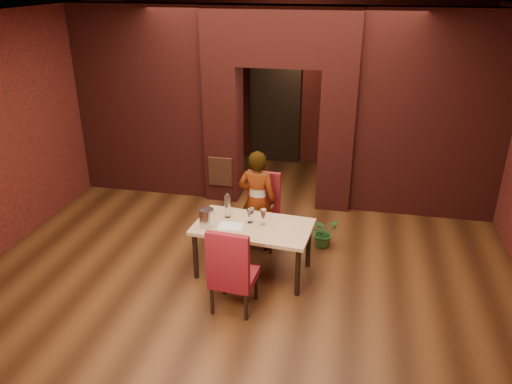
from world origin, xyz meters
TOP-DOWN VIEW (x-y plane):
  - floor at (0.00, 0.00)m, footprint 8.00×8.00m
  - ceiling at (0.00, 0.00)m, footprint 7.00×8.00m
  - wall_back at (0.00, 4.00)m, footprint 7.00×0.04m
  - wall_front at (0.00, -4.00)m, footprint 7.00×0.04m
  - wall_left at (-3.50, 0.00)m, footprint 0.04×8.00m
  - pillar_left at (-0.95, 2.00)m, footprint 0.55×0.55m
  - pillar_right at (0.95, 2.00)m, footprint 0.55×0.55m
  - lintel at (0.00, 2.00)m, footprint 2.45×0.55m
  - wing_wall_left at (-2.36, 2.00)m, footprint 2.28×0.35m
  - wing_wall_right at (2.36, 2.00)m, footprint 2.28×0.35m
  - vent_panel at (-0.95, 1.71)m, footprint 0.40×0.03m
  - rear_door at (-0.40, 3.94)m, footprint 0.90×0.08m
  - rear_door_frame at (-0.40, 3.90)m, footprint 1.02×0.04m
  - dining_table at (0.06, -0.35)m, footprint 1.54×0.95m
  - chair_far at (0.01, 0.38)m, footprint 0.51×0.51m
  - chair_near at (0.01, -1.13)m, footprint 0.53×0.53m
  - person_seated at (-0.02, 0.30)m, footprint 0.56×0.39m
  - wine_glass_a at (0.03, -0.28)m, footprint 0.08×0.08m
  - wine_glass_b at (0.01, -0.29)m, footprint 0.07×0.07m
  - wine_glass_c at (0.19, -0.31)m, footprint 0.09×0.09m
  - tasting_sheet at (-0.21, -0.44)m, footprint 0.33×0.25m
  - wine_bucket at (-0.50, -0.49)m, footprint 0.19×0.19m
  - water_bottle at (-0.31, -0.19)m, footprint 0.08×0.08m
  - potted_plant at (0.91, 0.53)m, footprint 0.53×0.52m

SIDE VIEW (x-z plane):
  - floor at x=0.00m, z-range 0.00..0.00m
  - potted_plant at x=0.91m, z-range 0.00..0.44m
  - dining_table at x=0.06m, z-range 0.00..0.69m
  - chair_far at x=0.01m, z-range 0.00..1.06m
  - chair_near at x=0.01m, z-range 0.00..1.08m
  - vent_panel at x=-0.95m, z-range 0.30..0.80m
  - tasting_sheet at x=-0.21m, z-range 0.69..0.70m
  - person_seated at x=-0.02m, z-range 0.00..1.47m
  - wine_glass_b at x=0.01m, z-range 0.69..0.88m
  - wine_glass_a at x=0.03m, z-range 0.69..0.90m
  - wine_glass_c at x=0.19m, z-range 0.69..0.91m
  - wine_bucket at x=-0.50m, z-range 0.69..0.93m
  - water_bottle at x=-0.31m, z-range 0.69..1.03m
  - rear_door at x=-0.40m, z-range 0.00..2.10m
  - rear_door_frame at x=-0.40m, z-range -0.06..2.16m
  - pillar_left at x=-0.95m, z-range 0.00..2.30m
  - pillar_right at x=0.95m, z-range 0.00..2.30m
  - wall_back at x=0.00m, z-range 0.00..3.20m
  - wall_front at x=0.00m, z-range 0.00..3.20m
  - wall_left at x=-3.50m, z-range 0.00..3.20m
  - wing_wall_left at x=-2.36m, z-range 0.00..3.20m
  - wing_wall_right at x=2.36m, z-range 0.00..3.20m
  - lintel at x=0.00m, z-range 2.30..3.20m
  - ceiling at x=0.00m, z-range 3.18..3.22m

